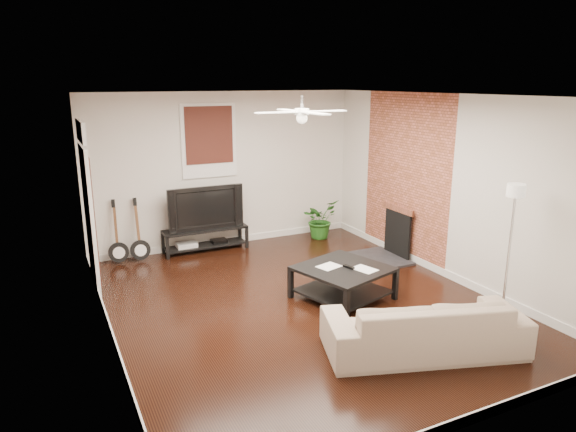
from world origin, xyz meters
The scene contains 14 objects.
room centered at (0.00, 0.00, 1.40)m, with size 5.01×6.01×2.81m.
brick_accent centered at (2.49, 1.00, 1.40)m, with size 0.02×2.20×2.80m, color brown.
fireplace centered at (2.20, 1.00, 0.46)m, with size 0.80×1.10×0.92m, color black.
window_back centered at (-0.30, 2.97, 1.95)m, with size 1.00×0.06×1.30m, color #38190F.
door_left centered at (-2.46, 1.90, 1.25)m, with size 0.08×1.00×2.50m, color white.
tv_stand centered at (-0.50, 2.78, 0.21)m, with size 1.51×0.40×0.42m, color black.
tv centered at (-0.50, 2.80, 0.81)m, with size 1.35×0.18×0.78m, color black.
coffee_table centered at (0.61, -0.11, 0.23)m, with size 1.10×1.10×0.46m, color black.
sofa centered at (0.65, -1.77, 0.32)m, with size 2.22×0.87×0.65m, color tan.
floor_lamp centered at (2.00, -1.67, 0.90)m, with size 0.30×0.30×1.81m, color silver, non-canonical shape.
potted_plant centered at (1.75, 2.58, 0.37)m, with size 0.67×0.58×0.74m, color #215C1A.
guitar_left centered at (-2.01, 2.75, 0.54)m, with size 0.34×0.24×1.09m, color black, non-canonical shape.
guitar_right centered at (-1.66, 2.72, 0.54)m, with size 0.34×0.24×1.09m, color black, non-canonical shape.
ceiling_fan centered at (0.00, 0.00, 2.60)m, with size 1.24×1.24×0.32m, color white, non-canonical shape.
Camera 1 is at (-3.05, -5.88, 2.98)m, focal length 32.33 mm.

